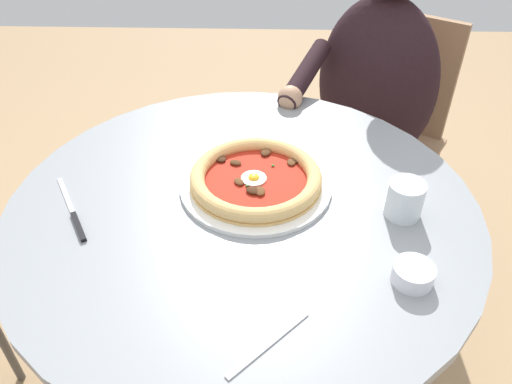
% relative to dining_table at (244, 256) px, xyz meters
% --- Properties ---
extents(dining_table, '(1.01, 1.01, 0.76)m').
position_rel_dining_table_xyz_m(dining_table, '(0.00, 0.00, 0.00)').
color(dining_table, gray).
rests_on(dining_table, ground).
extents(pizza_on_plate, '(0.34, 0.34, 0.04)m').
position_rel_dining_table_xyz_m(pizza_on_plate, '(-0.03, -0.06, 0.18)').
color(pizza_on_plate, white).
rests_on(pizza_on_plate, dining_table).
extents(water_glass, '(0.08, 0.08, 0.08)m').
position_rel_dining_table_xyz_m(water_glass, '(-0.33, 0.03, 0.20)').
color(water_glass, silver).
rests_on(water_glass, dining_table).
extents(steak_knife, '(0.13, 0.21, 0.01)m').
position_rel_dining_table_xyz_m(steak_knife, '(0.34, 0.06, 0.17)').
color(steak_knife, silver).
rests_on(steak_knife, dining_table).
extents(ramekin_capers, '(0.08, 0.08, 0.03)m').
position_rel_dining_table_xyz_m(ramekin_capers, '(-0.32, 0.21, 0.18)').
color(ramekin_capers, white).
rests_on(ramekin_capers, dining_table).
extents(fork_utensil, '(0.13, 0.13, 0.00)m').
position_rel_dining_table_xyz_m(fork_utensil, '(-0.06, 0.35, 0.17)').
color(fork_utensil, '#BCBCC1').
rests_on(fork_utensil, dining_table).
extents(diner_person, '(0.54, 0.44, 1.18)m').
position_rel_dining_table_xyz_m(diner_person, '(-0.38, -0.63, -0.06)').
color(diner_person, '#282833').
rests_on(diner_person, ground).
extents(cafe_chair_diner, '(0.58, 0.58, 0.88)m').
position_rel_dining_table_xyz_m(cafe_chair_diner, '(-0.46, -0.75, -0.07)').
color(cafe_chair_diner, '#957050').
rests_on(cafe_chair_diner, ground).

